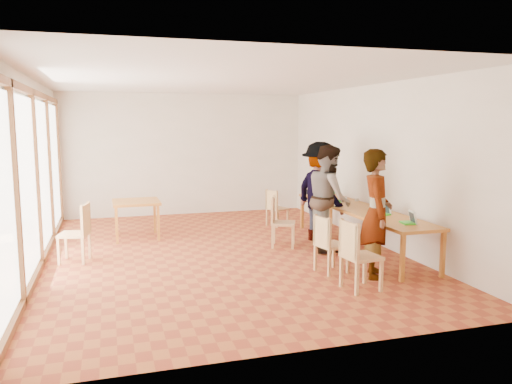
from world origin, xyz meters
TOP-DOWN VIEW (x-y plane):
  - ground at (0.00, 0.00)m, footprint 8.00×8.00m
  - wall_back at (0.00, 4.00)m, footprint 6.00×0.10m
  - wall_front at (0.00, -4.00)m, footprint 6.00×0.10m
  - wall_right at (3.00, 0.00)m, footprint 0.10×8.00m
  - window_wall at (-2.96, 0.00)m, footprint 0.10×8.00m
  - ceiling at (0.00, 0.00)m, footprint 6.00×8.00m
  - communal_table at (2.50, -0.40)m, footprint 0.80×4.00m
  - side_table at (-1.35, 1.61)m, footprint 0.90×0.90m
  - chair_near at (1.33, -2.48)m, footprint 0.49×0.49m
  - chair_mid at (1.30, -1.62)m, footprint 0.49×0.49m
  - chair_far at (1.13, 0.16)m, footprint 0.56×0.56m
  - chair_empty at (1.64, 1.89)m, footprint 0.50×0.50m
  - chair_spare at (-2.34, 0.10)m, footprint 0.54×0.54m
  - person_near at (1.92, -1.98)m, footprint 0.70×0.82m
  - person_mid at (1.91, -0.34)m, footprint 0.91×1.06m
  - person_far at (2.04, 0.34)m, footprint 1.01×1.39m
  - laptop_near at (2.55, -1.90)m, footprint 0.24×0.27m
  - laptop_mid at (2.57, -1.10)m, footprint 0.27×0.28m
  - laptop_far at (2.42, 0.35)m, footprint 0.27×0.29m
  - yellow_mug at (2.24, 0.83)m, footprint 0.14×0.14m
  - green_bottle at (2.66, 1.06)m, footprint 0.07×0.07m
  - clear_glass at (2.58, 0.34)m, footprint 0.07×0.07m
  - condiment_cup at (2.82, 0.33)m, footprint 0.08×0.08m
  - pink_phone at (2.82, -1.59)m, footprint 0.05×0.10m
  - black_pouch at (2.32, 1.48)m, footprint 0.16×0.26m

SIDE VIEW (x-z plane):
  - ground at x=0.00m, z-range 0.00..0.00m
  - chair_empty at x=1.64m, z-range 0.28..0.72m
  - chair_mid at x=1.30m, z-range 0.31..0.78m
  - chair_far at x=1.13m, z-range 0.32..0.81m
  - chair_near at x=1.33m, z-range 0.34..0.85m
  - chair_spare at x=-2.34m, z-range 0.34..0.85m
  - side_table at x=-1.35m, z-range 0.29..1.04m
  - communal_table at x=2.50m, z-range 0.33..1.08m
  - pink_phone at x=2.82m, z-range 0.75..0.76m
  - condiment_cup at x=2.82m, z-range 0.75..0.81m
  - clear_glass at x=2.58m, z-range 0.75..0.84m
  - black_pouch at x=2.32m, z-range 0.75..0.84m
  - yellow_mug at x=2.24m, z-range 0.75..0.84m
  - laptop_mid at x=2.57m, z-range 0.71..0.90m
  - laptop_near at x=2.55m, z-range 0.71..0.91m
  - laptop_far at x=2.42m, z-range 0.70..0.91m
  - green_bottle at x=2.66m, z-range 0.75..1.03m
  - person_mid at x=1.91m, z-range 0.00..1.90m
  - person_near at x=1.92m, z-range 0.00..1.91m
  - person_far at x=2.04m, z-range 0.00..1.93m
  - wall_back at x=0.00m, z-range 0.00..3.00m
  - wall_front at x=0.00m, z-range 0.00..3.00m
  - wall_right at x=3.00m, z-range 0.00..3.00m
  - window_wall at x=-2.96m, z-range 0.00..3.00m
  - ceiling at x=0.00m, z-range 3.00..3.04m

